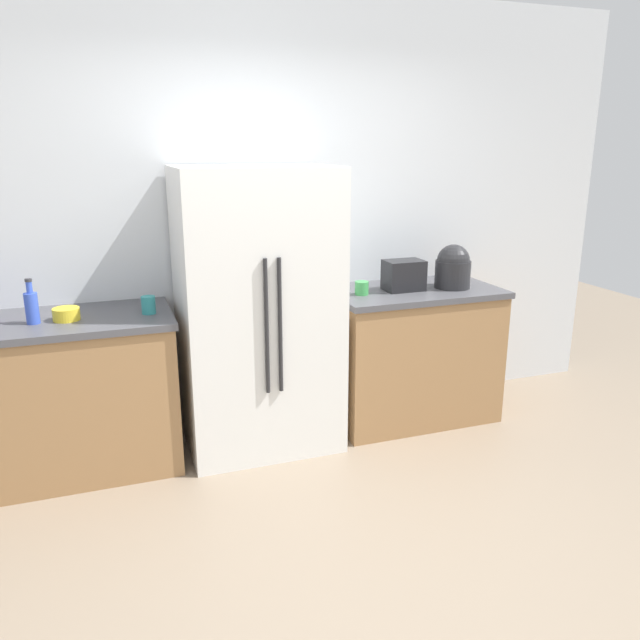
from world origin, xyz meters
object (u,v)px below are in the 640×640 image
object	(u,v)px
refrigerator	(258,311)
bowl_a	(66,314)
cup_b	(148,305)
cup_d	(452,274)
rice_cooker	(453,267)
bottle_a	(32,306)
cup_c	(362,288)
toaster	(404,275)

from	to	relation	value
refrigerator	bowl_a	bearing A→B (deg)	-178.95
refrigerator	cup_b	world-z (taller)	refrigerator
refrigerator	cup_d	xyz separation A→B (m)	(1.50, 0.20, 0.10)
rice_cooker	bottle_a	size ratio (longest dim) A/B	1.18
cup_c	bowl_a	size ratio (longest dim) A/B	0.61
rice_cooker	bowl_a	distance (m)	2.47
rice_cooker	bowl_a	xyz separation A→B (m)	(-2.46, 0.01, -0.10)
cup_d	bottle_a	bearing A→B (deg)	-175.17
refrigerator	cup_b	size ratio (longest dim) A/B	17.07
bottle_a	cup_c	bearing A→B (deg)	0.53
cup_b	bowl_a	bearing A→B (deg)	178.66
toaster	bowl_a	size ratio (longest dim) A/B	1.77
cup_d	cup_c	bearing A→B (deg)	-164.96
cup_c	cup_d	bearing A→B (deg)	15.04
cup_b	bowl_a	world-z (taller)	cup_b
bowl_a	refrigerator	bearing A→B (deg)	1.05
cup_b	cup_d	bearing A→B (deg)	6.19
toaster	rice_cooker	xyz separation A→B (m)	(0.35, -0.04, 0.04)
refrigerator	cup_b	distance (m)	0.67
rice_cooker	cup_b	bearing A→B (deg)	-179.99
toaster	bowl_a	world-z (taller)	toaster
cup_d	bowl_a	distance (m)	2.61
toaster	cup_c	size ratio (longest dim) A/B	2.89
rice_cooker	cup_d	bearing A→B (deg)	59.41
cup_b	cup_c	distance (m)	1.35
toaster	bottle_a	xyz separation A→B (m)	(-2.29, -0.05, -0.00)
cup_b	cup_d	xyz separation A→B (m)	(2.16, 0.23, -0.01)
bottle_a	cup_b	distance (m)	0.62
cup_b	cup_d	distance (m)	2.17
refrigerator	rice_cooker	world-z (taller)	refrigerator
bottle_a	cup_d	xyz separation A→B (m)	(2.77, 0.23, -0.05)
bottle_a	bowl_a	xyz separation A→B (m)	(0.17, 0.01, -0.06)
refrigerator	toaster	distance (m)	1.02
cup_b	bowl_a	distance (m)	0.45
bottle_a	cup_c	xyz separation A→B (m)	(1.97, 0.02, -0.05)
cup_b	bowl_a	size ratio (longest dim) A/B	0.71
bottle_a	refrigerator	bearing A→B (deg)	1.41
refrigerator	rice_cooker	size ratio (longest dim) A/B	5.93
rice_cooker	refrigerator	bearing A→B (deg)	178.72
cup_d	toaster	bearing A→B (deg)	-158.83
bottle_a	cup_d	distance (m)	2.78
refrigerator	bowl_a	world-z (taller)	refrigerator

